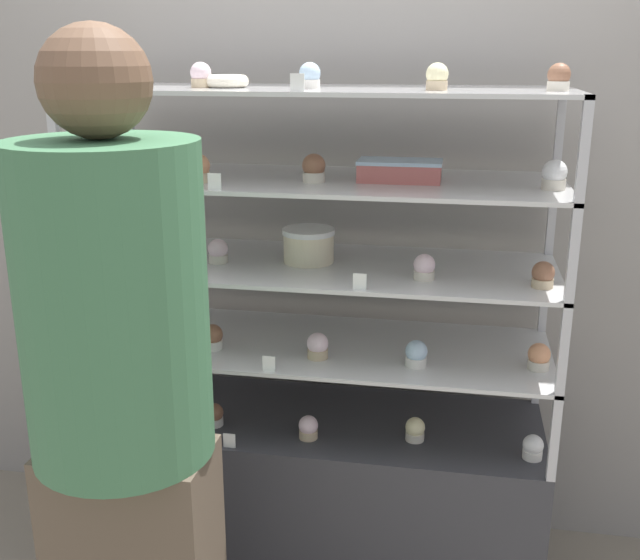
% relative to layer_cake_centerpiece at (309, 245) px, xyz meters
% --- Properties ---
extents(back_wall, '(8.00, 0.05, 2.60)m').
position_rel_layer_cake_centerpiece_xyz_m(back_wall, '(0.04, 0.38, 0.18)').
color(back_wall, gray).
rests_on(back_wall, ground_plane).
extents(display_base, '(1.38, 0.50, 0.57)m').
position_rel_layer_cake_centerpiece_xyz_m(display_base, '(0.04, -0.01, -0.84)').
color(display_base, '#333338').
rests_on(display_base, ground_plane).
extents(display_riser_lower, '(1.38, 0.50, 0.25)m').
position_rel_layer_cake_centerpiece_xyz_m(display_riser_lower, '(0.04, -0.01, -0.32)').
color(display_riser_lower, '#B7B7BC').
rests_on(display_riser_lower, display_base).
extents(display_riser_middle, '(1.38, 0.50, 0.25)m').
position_rel_layer_cake_centerpiece_xyz_m(display_riser_middle, '(0.04, -0.01, -0.07)').
color(display_riser_middle, '#B7B7BC').
rests_on(display_riser_middle, display_riser_lower).
extents(display_riser_upper, '(1.38, 0.50, 0.25)m').
position_rel_layer_cake_centerpiece_xyz_m(display_riser_upper, '(0.04, -0.01, 0.19)').
color(display_riser_upper, '#B7B7BC').
rests_on(display_riser_upper, display_riser_middle).
extents(display_riser_top, '(1.38, 0.50, 0.25)m').
position_rel_layer_cake_centerpiece_xyz_m(display_riser_top, '(0.04, -0.01, 0.44)').
color(display_riser_top, '#B7B7BC').
rests_on(display_riser_top, display_riser_upper).
extents(layer_cake_centerpiece, '(0.16, 0.16, 0.10)m').
position_rel_layer_cake_centerpiece_xyz_m(layer_cake_centerpiece, '(0.00, 0.00, 0.00)').
color(layer_cake_centerpiece, beige).
rests_on(layer_cake_centerpiece, display_riser_middle).
extents(sheet_cake_frosted, '(0.23, 0.13, 0.06)m').
position_rel_layer_cake_centerpiece_xyz_m(sheet_cake_frosted, '(0.27, -0.02, 0.23)').
color(sheet_cake_frosted, '#C66660').
rests_on(sheet_cake_frosted, display_riser_upper).
extents(cupcake_0, '(0.06, 0.06, 0.07)m').
position_rel_layer_cake_centerpiece_xyz_m(cupcake_0, '(-0.59, -0.14, -0.53)').
color(cupcake_0, white).
rests_on(cupcake_0, display_base).
extents(cupcake_1, '(0.06, 0.06, 0.07)m').
position_rel_layer_cake_centerpiece_xyz_m(cupcake_1, '(-0.28, -0.12, -0.53)').
color(cupcake_1, white).
rests_on(cupcake_1, display_base).
extents(cupcake_2, '(0.06, 0.06, 0.07)m').
position_rel_layer_cake_centerpiece_xyz_m(cupcake_2, '(0.03, -0.15, -0.53)').
color(cupcake_2, '#CCB28C').
rests_on(cupcake_2, display_base).
extents(cupcake_3, '(0.06, 0.06, 0.07)m').
position_rel_layer_cake_centerpiece_xyz_m(cupcake_3, '(0.34, -0.10, -0.53)').
color(cupcake_3, beige).
rests_on(cupcake_3, display_base).
extents(cupcake_4, '(0.06, 0.06, 0.07)m').
position_rel_layer_cake_centerpiece_xyz_m(cupcake_4, '(0.68, -0.15, -0.53)').
color(cupcake_4, white).
rests_on(cupcake_4, display_base).
extents(price_tag_0, '(0.04, 0.00, 0.04)m').
position_rel_layer_cake_centerpiece_xyz_m(price_tag_0, '(-0.19, -0.25, -0.54)').
color(price_tag_0, white).
rests_on(price_tag_0, display_base).
extents(cupcake_5, '(0.06, 0.06, 0.08)m').
position_rel_layer_cake_centerpiece_xyz_m(cupcake_5, '(-0.59, -0.10, -0.27)').
color(cupcake_5, white).
rests_on(cupcake_5, display_riser_lower).
extents(cupcake_6, '(0.06, 0.06, 0.08)m').
position_rel_layer_cake_centerpiece_xyz_m(cupcake_6, '(-0.27, -0.12, -0.27)').
color(cupcake_6, white).
rests_on(cupcake_6, display_riser_lower).
extents(cupcake_7, '(0.06, 0.06, 0.08)m').
position_rel_layer_cake_centerpiece_xyz_m(cupcake_7, '(0.05, -0.13, -0.27)').
color(cupcake_7, '#CCB28C').
rests_on(cupcake_7, display_riser_lower).
extents(cupcake_8, '(0.06, 0.06, 0.08)m').
position_rel_layer_cake_centerpiece_xyz_m(cupcake_8, '(0.34, -0.13, -0.27)').
color(cupcake_8, white).
rests_on(cupcake_8, display_riser_lower).
extents(cupcake_9, '(0.06, 0.06, 0.08)m').
position_rel_layer_cake_centerpiece_xyz_m(cupcake_9, '(0.68, -0.09, -0.27)').
color(cupcake_9, beige).
rests_on(cupcake_9, display_riser_lower).
extents(price_tag_1, '(0.04, 0.00, 0.04)m').
position_rel_layer_cake_centerpiece_xyz_m(price_tag_1, '(-0.07, -0.25, -0.28)').
color(price_tag_1, white).
rests_on(price_tag_1, display_riser_lower).
extents(cupcake_10, '(0.06, 0.06, 0.07)m').
position_rel_layer_cake_centerpiece_xyz_m(cupcake_10, '(-0.59, -0.11, -0.02)').
color(cupcake_10, beige).
rests_on(cupcake_10, display_riser_middle).
extents(cupcake_11, '(0.06, 0.06, 0.07)m').
position_rel_layer_cake_centerpiece_xyz_m(cupcake_11, '(-0.26, -0.06, -0.02)').
color(cupcake_11, beige).
rests_on(cupcake_11, display_riser_middle).
extents(cupcake_12, '(0.06, 0.06, 0.07)m').
position_rel_layer_cake_centerpiece_xyz_m(cupcake_12, '(0.35, -0.12, -0.02)').
color(cupcake_12, beige).
rests_on(cupcake_12, display_riser_middle).
extents(cupcake_13, '(0.06, 0.06, 0.07)m').
position_rel_layer_cake_centerpiece_xyz_m(cupcake_13, '(0.66, -0.14, -0.02)').
color(cupcake_13, '#CCB28C').
rests_on(cupcake_13, display_riser_middle).
extents(price_tag_2, '(0.04, 0.00, 0.04)m').
position_rel_layer_cake_centerpiece_xyz_m(price_tag_2, '(0.19, -0.25, -0.03)').
color(price_tag_2, white).
rests_on(price_tag_2, display_riser_middle).
extents(cupcake_14, '(0.07, 0.07, 0.08)m').
position_rel_layer_cake_centerpiece_xyz_m(cupcake_14, '(-0.60, -0.07, 0.24)').
color(cupcake_14, beige).
rests_on(cupcake_14, display_riser_upper).
extents(cupcake_15, '(0.07, 0.07, 0.08)m').
position_rel_layer_cake_centerpiece_xyz_m(cupcake_15, '(-0.28, -0.14, 0.24)').
color(cupcake_15, '#CCB28C').
rests_on(cupcake_15, display_riser_upper).
extents(cupcake_16, '(0.07, 0.07, 0.08)m').
position_rel_layer_cake_centerpiece_xyz_m(cupcake_16, '(0.03, -0.07, 0.24)').
color(cupcake_16, beige).
rests_on(cupcake_16, display_riser_upper).
extents(cupcake_17, '(0.07, 0.07, 0.08)m').
position_rel_layer_cake_centerpiece_xyz_m(cupcake_17, '(0.68, -0.08, 0.24)').
color(cupcake_17, beige).
rests_on(cupcake_17, display_riser_upper).
extents(price_tag_3, '(0.04, 0.00, 0.04)m').
position_rel_layer_cake_centerpiece_xyz_m(price_tag_3, '(-0.20, -0.25, 0.22)').
color(price_tag_3, white).
rests_on(price_tag_3, display_riser_upper).
extents(cupcake_18, '(0.06, 0.06, 0.07)m').
position_rel_layer_cake_centerpiece_xyz_m(cupcake_18, '(-0.59, -0.09, 0.49)').
color(cupcake_18, '#CCB28C').
rests_on(cupcake_18, display_riser_top).
extents(cupcake_19, '(0.06, 0.06, 0.07)m').
position_rel_layer_cake_centerpiece_xyz_m(cupcake_19, '(-0.28, -0.08, 0.49)').
color(cupcake_19, '#CCB28C').
rests_on(cupcake_19, display_riser_top).
extents(cupcake_20, '(0.06, 0.06, 0.07)m').
position_rel_layer_cake_centerpiece_xyz_m(cupcake_20, '(0.02, -0.09, 0.49)').
color(cupcake_20, white).
rests_on(cupcake_20, display_riser_top).
extents(cupcake_21, '(0.06, 0.06, 0.07)m').
position_rel_layer_cake_centerpiece_xyz_m(cupcake_21, '(0.36, -0.11, 0.49)').
color(cupcake_21, '#CCB28C').
rests_on(cupcake_21, display_riser_top).
extents(cupcake_22, '(0.06, 0.06, 0.07)m').
position_rel_layer_cake_centerpiece_xyz_m(cupcake_22, '(0.66, -0.09, 0.49)').
color(cupcake_22, beige).
rests_on(cupcake_22, display_riser_top).
extents(price_tag_4, '(0.04, 0.00, 0.04)m').
position_rel_layer_cake_centerpiece_xyz_m(price_tag_4, '(0.02, -0.25, 0.48)').
color(price_tag_4, white).
rests_on(price_tag_4, display_riser_top).
extents(donut_glazed, '(0.13, 0.13, 0.03)m').
position_rel_layer_cake_centerpiece_xyz_m(donut_glazed, '(-0.22, -0.05, 0.47)').
color(donut_glazed, '#EFE5CC').
rests_on(donut_glazed, display_riser_top).
extents(customer_figure, '(0.40, 0.40, 1.73)m').
position_rel_layer_cake_centerpiece_xyz_m(customer_figure, '(-0.29, -0.70, -0.20)').
color(customer_figure, brown).
rests_on(customer_figure, ground_plane).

